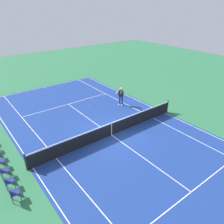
% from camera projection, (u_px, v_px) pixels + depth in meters
% --- Properties ---
extents(ground_plane, '(60.00, 60.00, 0.00)m').
position_uv_depth(ground_plane, '(111.00, 135.00, 15.22)').
color(ground_plane, '#2D7247').
extents(court_slab, '(24.20, 11.40, 0.00)m').
position_uv_depth(court_slab, '(111.00, 135.00, 15.22)').
color(court_slab, navy).
rests_on(court_slab, ground_plane).
extents(court_line_markings, '(23.85, 11.05, 0.01)m').
position_uv_depth(court_line_markings, '(111.00, 135.00, 15.22)').
color(court_line_markings, white).
rests_on(court_line_markings, ground_plane).
extents(tennis_net, '(0.10, 11.70, 1.08)m').
position_uv_depth(tennis_net, '(111.00, 129.00, 15.00)').
color(tennis_net, '#2D2D33').
rests_on(tennis_net, ground_plane).
extents(tennis_player_near, '(0.97, 0.89, 1.70)m').
position_uv_depth(tennis_player_near, '(121.00, 95.00, 19.16)').
color(tennis_player_near, navy).
rests_on(tennis_player_near, ground_plane).
extents(tennis_ball, '(0.07, 0.07, 0.07)m').
position_uv_depth(tennis_ball, '(89.00, 104.00, 19.63)').
color(tennis_ball, '#CCE01E').
rests_on(tennis_ball, ground_plane).
extents(spectator_chair_0, '(0.44, 0.44, 0.88)m').
position_uv_depth(spectator_chair_0, '(12.00, 192.00, 10.01)').
color(spectator_chair_0, '#38383D').
rests_on(spectator_chair_0, ground_plane).
extents(spectator_chair_1, '(0.44, 0.44, 0.88)m').
position_uv_depth(spectator_chair_1, '(7.00, 181.00, 10.66)').
color(spectator_chair_1, '#38383D').
rests_on(spectator_chair_1, ground_plane).
extents(spectator_chair_2, '(0.44, 0.44, 0.88)m').
position_uv_depth(spectator_chair_2, '(2.00, 170.00, 11.31)').
color(spectator_chair_2, '#38383D').
rests_on(spectator_chair_2, ground_plane).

